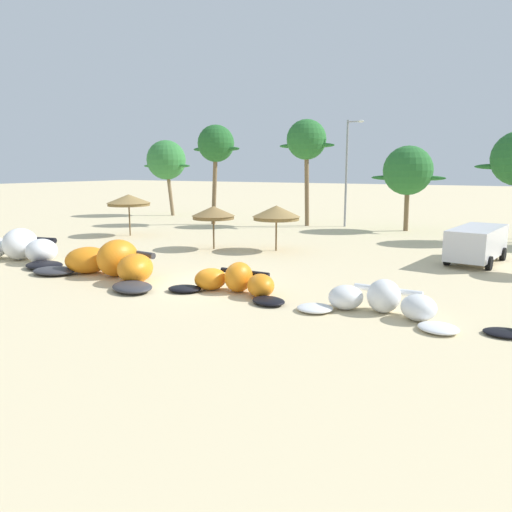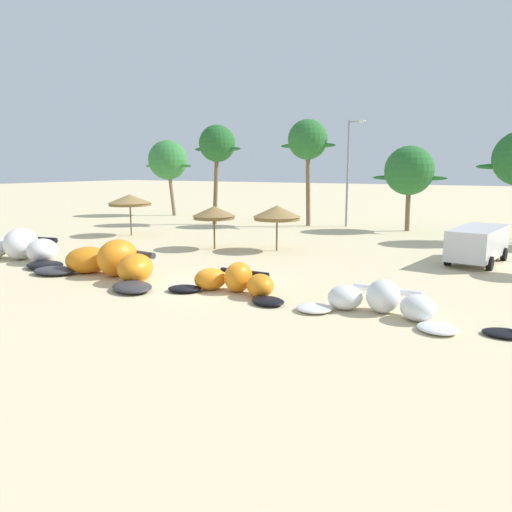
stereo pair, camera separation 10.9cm
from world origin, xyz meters
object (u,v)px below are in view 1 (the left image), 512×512
at_px(palm_left, 216,145).
at_px(kite_center, 381,302).
at_px(kite_far_left, 15,249).
at_px(parked_van, 478,242).
at_px(beach_umbrella_near_van, 129,200).
at_px(palm_leftmost, 166,160).
at_px(kite_left_of_center, 235,282).
at_px(palm_left_of_gap, 306,141).
at_px(palm_center_left, 408,171).
at_px(beach_umbrella_middle, 213,213).
at_px(lamppost_west, 348,168).
at_px(kite_left, 111,264).
at_px(beach_umbrella_near_palms, 276,213).

bearing_deg(palm_left, kite_center, -44.87).
distance_m(kite_far_left, parked_van, 24.11).
bearing_deg(beach_umbrella_near_van, palm_leftmost, 119.18).
height_order(kite_left_of_center, palm_left_of_gap, palm_left_of_gap).
xyz_separation_m(kite_center, palm_center_left, (-4.32, 22.92, 4.16)).
height_order(kite_center, parked_van, parked_van).
relative_size(beach_umbrella_middle, palm_left_of_gap, 0.30).
xyz_separation_m(kite_far_left, lamppost_west, (10.13, 23.25, 4.16)).
bearing_deg(beach_umbrella_middle, kite_left_of_center, -51.50).
height_order(kite_center, palm_leftmost, palm_leftmost).
relative_size(beach_umbrella_near_van, beach_umbrella_middle, 1.20).
relative_size(palm_leftmost, palm_left_of_gap, 0.87).
xyz_separation_m(parked_van, lamppost_west, (-11.11, 11.84, 3.71)).
relative_size(kite_center, parked_van, 1.05).
bearing_deg(palm_leftmost, palm_left_of_gap, -5.91).
bearing_deg(kite_left, parked_van, 40.44).
xyz_separation_m(kite_left, beach_umbrella_near_van, (-9.06, 10.77, 1.92)).
xyz_separation_m(kite_left, palm_leftmost, (-16.59, 24.26, 4.93)).
bearing_deg(beach_umbrella_near_palms, lamppost_west, 91.69).
bearing_deg(kite_far_left, beach_umbrella_middle, 50.20).
bearing_deg(palm_center_left, beach_umbrella_near_van, -143.36).
bearing_deg(kite_left, kite_far_left, 176.71).
bearing_deg(beach_umbrella_middle, beach_umbrella_near_van, 166.93).
xyz_separation_m(kite_center, beach_umbrella_near_van, (-21.08, 10.45, 2.12)).
distance_m(palm_left, palm_center_left, 15.78).
bearing_deg(kite_left_of_center, palm_center_left, 86.45).
xyz_separation_m(kite_center, palm_left, (-19.56, 19.47, 6.31)).
distance_m(beach_umbrella_near_van, palm_center_left, 20.99).
bearing_deg(kite_center, kite_far_left, 179.70).
xyz_separation_m(parked_van, palm_center_left, (-6.18, 11.40, 3.50)).
xyz_separation_m(beach_umbrella_near_palms, palm_center_left, (4.53, 13.23, 2.34)).
xyz_separation_m(beach_umbrella_middle, palm_left_of_gap, (-0.05, 13.83, 4.82)).
bearing_deg(kite_far_left, palm_leftmost, 111.20).
distance_m(parked_van, lamppost_west, 16.65).
bearing_deg(beach_umbrella_middle, kite_far_left, -129.80).
xyz_separation_m(beach_umbrella_near_van, palm_left, (1.52, 9.03, 4.19)).
xyz_separation_m(palm_left, lamppost_west, (10.32, 3.88, -1.94)).
xyz_separation_m(kite_left, parked_van, (13.89, 11.84, 0.45)).
height_order(beach_umbrella_middle, parked_van, beach_umbrella_middle).
bearing_deg(kite_far_left, beach_umbrella_near_palms, 42.31).
distance_m(beach_umbrella_middle, palm_leftmost, 22.67).
relative_size(kite_left_of_center, beach_umbrella_middle, 2.06).
relative_size(kite_far_left, parked_van, 1.49).
distance_m(palm_left_of_gap, lamppost_west, 4.07).
distance_m(kite_left_of_center, palm_left, 24.68).
relative_size(kite_left_of_center, palm_leftmost, 0.70).
relative_size(beach_umbrella_near_palms, palm_leftmost, 0.37).
distance_m(beach_umbrella_middle, palm_center_left, 16.77).
bearing_deg(kite_left_of_center, kite_center, -0.26).
relative_size(kite_center, palm_leftmost, 0.74).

